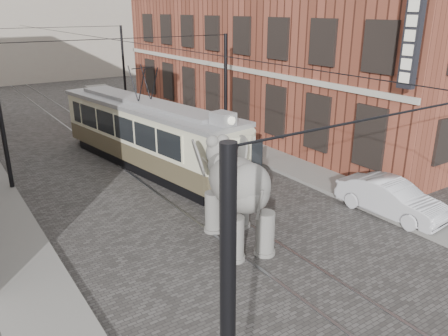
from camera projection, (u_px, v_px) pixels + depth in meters
ground at (201, 209)px, 17.07m from camera, size 120.00×120.00×0.00m
tram_rails at (201, 208)px, 17.07m from camera, size 1.54×80.00×0.02m
sidewalk_right at (315, 176)px, 20.20m from camera, size 2.00×60.00×0.15m
sidewalk_left at (18, 257)px, 13.63m from camera, size 2.00×60.00×0.15m
brick_building at (276, 29)px, 27.86m from camera, size 8.00×26.00×12.00m
catenary at (138, 109)px, 19.86m from camera, size 11.00×30.20×6.00m
tram at (146, 119)px, 20.73m from camera, size 4.22×12.19×4.74m
elephant at (238, 198)px, 14.15m from camera, size 3.99×5.65×3.13m
parked_car at (391, 198)px, 16.38m from camera, size 1.74×4.12×1.32m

